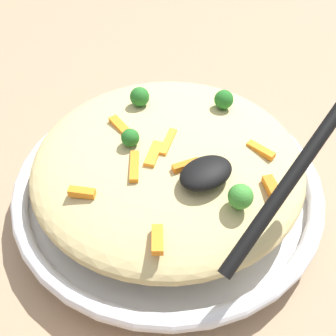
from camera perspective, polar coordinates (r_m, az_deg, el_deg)
ground_plane at (r=0.53m, az=0.00°, el=-4.36°), size 2.40×2.40×0.00m
serving_bowl at (r=0.51m, az=0.00°, el=-2.73°), size 0.36×0.36×0.04m
pasta_mound at (r=0.48m, az=0.00°, el=0.61°), size 0.30×0.30×0.06m
carrot_piece_0 at (r=0.43m, az=-11.18°, el=-3.15°), size 0.02×0.02×0.01m
carrot_piece_1 at (r=0.44m, az=-4.42°, el=0.23°), size 0.03×0.04×0.01m
carrot_piece_2 at (r=0.45m, az=-1.88°, el=1.83°), size 0.03×0.03×0.01m
carrot_piece_3 at (r=0.49m, az=-6.16°, el=5.34°), size 0.01×0.04×0.01m
carrot_piece_4 at (r=0.43m, az=2.35°, el=0.32°), size 0.03×0.01×0.01m
carrot_piece_5 at (r=0.46m, az=-0.13°, el=3.71°), size 0.04×0.03×0.01m
carrot_piece_6 at (r=0.47m, az=12.02°, el=2.30°), size 0.01×0.03×0.01m
carrot_piece_7 at (r=0.43m, az=13.47°, el=-2.56°), size 0.02×0.03×0.01m
carrot_piece_8 at (r=0.39m, az=-1.39°, el=-9.32°), size 0.02×0.03×0.01m
broccoli_floret_0 at (r=0.51m, az=-3.72°, el=9.24°), size 0.02×0.02×0.03m
broccoli_floret_1 at (r=0.46m, az=-4.95°, el=3.94°), size 0.02×0.02×0.02m
broccoli_floret_2 at (r=0.41m, az=9.45°, el=-3.72°), size 0.02×0.02×0.03m
broccoli_floret_3 at (r=0.51m, az=7.30°, el=8.84°), size 0.02×0.02×0.03m
serving_spoon at (r=0.40m, az=8.56°, el=-1.26°), size 0.16×0.12×0.09m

